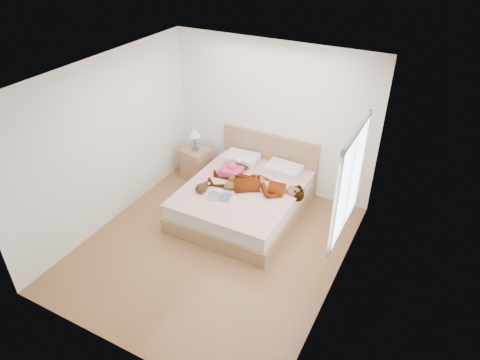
{
  "coord_description": "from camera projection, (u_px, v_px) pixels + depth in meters",
  "views": [
    {
      "loc": [
        2.62,
        -4.12,
        4.26
      ],
      "look_at": [
        0.0,
        0.85,
        0.7
      ],
      "focal_mm": 32.0,
      "sensor_mm": 36.0,
      "label": 1
    }
  ],
  "objects": [
    {
      "name": "coffee_mug",
      "position": [
        219.0,
        193.0,
        6.62
      ],
      "size": [
        0.11,
        0.09,
        0.08
      ],
      "color": "white",
      "rests_on": "bed"
    },
    {
      "name": "ground",
      "position": [
        214.0,
        246.0,
        6.39
      ],
      "size": [
        4.0,
        4.0,
        0.0
      ],
      "primitive_type": "plane",
      "color": "#572E1B",
      "rests_on": "ground"
    },
    {
      "name": "nightstand",
      "position": [
        196.0,
        161.0,
        7.89
      ],
      "size": [
        0.54,
        0.49,
        1.01
      ],
      "color": "brown",
      "rests_on": "ground"
    },
    {
      "name": "magazine",
      "position": [
        219.0,
        197.0,
        6.59
      ],
      "size": [
        0.45,
        0.35,
        0.02
      ],
      "color": "silver",
      "rests_on": "bed"
    },
    {
      "name": "woman",
      "position": [
        256.0,
        182.0,
        6.75
      ],
      "size": [
        1.64,
        0.9,
        0.21
      ],
      "primitive_type": "imported",
      "rotation": [
        0.0,
        0.0,
        -1.36
      ],
      "color": "white",
      "rests_on": "bed"
    },
    {
      "name": "plush_toy",
      "position": [
        202.0,
        187.0,
        6.69
      ],
      "size": [
        0.21,
        0.28,
        0.14
      ],
      "color": "#331E0E",
      "rests_on": "bed"
    },
    {
      "name": "bed",
      "position": [
        245.0,
        196.0,
        7.02
      ],
      "size": [
        1.8,
        2.08,
        1.0
      ],
      "color": "olive",
      "rests_on": "ground"
    },
    {
      "name": "room_shell",
      "position": [
        350.0,
        182.0,
        5.11
      ],
      "size": [
        4.0,
        4.0,
        4.0
      ],
      "color": "white",
      "rests_on": "ground"
    },
    {
      "name": "towel",
      "position": [
        231.0,
        170.0,
        7.12
      ],
      "size": [
        0.39,
        0.33,
        0.19
      ],
      "color": "#E53E82",
      "rests_on": "bed"
    },
    {
      "name": "phone",
      "position": [
        240.0,
        159.0,
        7.2
      ],
      "size": [
        0.07,
        0.1,
        0.05
      ],
      "primitive_type": "cube",
      "rotation": [
        0.44,
        0.0,
        0.21
      ],
      "color": "silver",
      "rests_on": "bed"
    },
    {
      "name": "hair",
      "position": [
        238.0,
        165.0,
        7.35
      ],
      "size": [
        0.54,
        0.6,
        0.07
      ],
      "primitive_type": "ellipsoid",
      "rotation": [
        0.0,
        0.0,
        -0.31
      ],
      "color": "black",
      "rests_on": "bed"
    }
  ]
}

